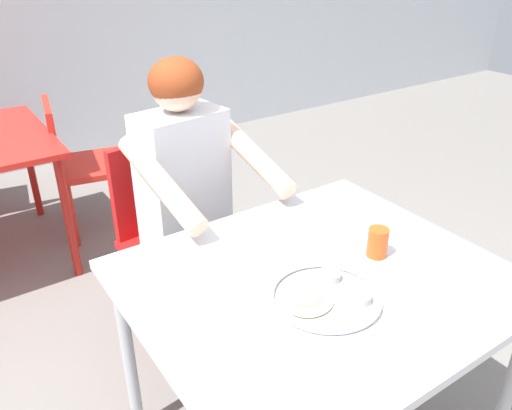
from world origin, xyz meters
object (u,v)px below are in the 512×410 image
at_px(thali_tray, 326,297).
at_px(chair_foreground, 172,225).
at_px(table_foreground, 317,296).
at_px(diner_foreground, 197,194).
at_px(chair_red_right, 76,158).
at_px(drinking_cup, 379,242).

xyz_separation_m(thali_tray, chair_foreground, (-0.01, 0.99, -0.24)).
bearing_deg(thali_tray, table_foreground, 59.48).
relative_size(table_foreground, thali_tray, 3.47).
distance_m(table_foreground, diner_foreground, 0.68).
bearing_deg(chair_foreground, diner_foreground, -84.35).
distance_m(table_foreground, thali_tray, 0.14).
height_order(diner_foreground, chair_red_right, diner_foreground).
height_order(table_foreground, thali_tray, thali_tray).
xyz_separation_m(thali_tray, diner_foreground, (0.01, 0.77, -0.00)).
relative_size(table_foreground, diner_foreground, 0.85).
bearing_deg(drinking_cup, table_foreground, 175.44).
height_order(table_foreground, diner_foreground, diner_foreground).
bearing_deg(table_foreground, chair_foreground, 94.22).
xyz_separation_m(chair_foreground, diner_foreground, (0.02, -0.22, 0.24)).
xyz_separation_m(thali_tray, chair_red_right, (-0.10, 2.10, -0.27)).
distance_m(thali_tray, chair_foreground, 1.02).
bearing_deg(chair_foreground, chair_red_right, 94.79).
height_order(drinking_cup, diner_foreground, diner_foreground).
xyz_separation_m(drinking_cup, chair_red_right, (-0.38, 2.02, -0.31)).
bearing_deg(drinking_cup, thali_tray, -164.68).
distance_m(drinking_cup, chair_foreground, 1.00).
distance_m(diner_foreground, chair_red_right, 1.35).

